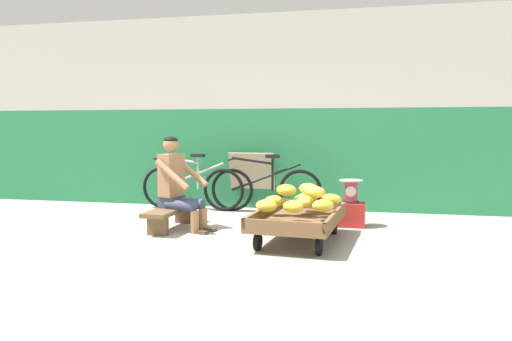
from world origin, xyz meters
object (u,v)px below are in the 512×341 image
Objects in this scene: weighing_scale at (351,191)px; low_bench at (172,213)px; banana_cart at (299,220)px; bicycle_near_left at (192,187)px; vendor_seated at (177,184)px; sign_board at (252,180)px; plastic_crate at (351,214)px; bicycle_far_left at (266,188)px.

low_bench is at bearing -163.75° from weighing_scale.
bicycle_near_left reaches higher than banana_cart.
low_bench is 0.98× the size of vendor_seated.
vendor_seated reaches higher than sign_board.
plastic_crate is at bearing 16.28° from low_bench.
plastic_crate is at bearing -32.76° from bicycle_far_left.
plastic_crate is (2.16, 0.63, -0.05)m from low_bench.
vendor_seated is 0.69× the size of bicycle_near_left.
bicycle_near_left reaches higher than weighing_scale.
sign_board reaches higher than plastic_crate.
plastic_crate is 2.54m from bicycle_near_left.
vendor_seated is 1.86m from sign_board.
bicycle_near_left is 1.14m from bicycle_far_left.
bicycle_near_left is 1.91× the size of sign_board.
sign_board is at bearing 115.23° from banana_cart.
sign_board is at bearing 131.33° from bicycle_far_left.
banana_cart is 4.20× the size of plastic_crate.
weighing_scale is at bearing -36.15° from sign_board.
plastic_crate is 0.22× the size of bicycle_far_left.
sign_board is at bearing 143.88° from plastic_crate.
banana_cart is 2.34m from sign_board.
vendor_seated is 1.31× the size of sign_board.
low_bench is 1.44m from bicycle_near_left.
vendor_seated is at bearing -107.13° from sign_board.
vendor_seated reaches higher than banana_cart.
banana_cart is 1.36× the size of low_bench.
bicycle_near_left reaches higher than low_bench.
banana_cart is at bearing -118.20° from plastic_crate.
sign_board is at bearing 70.15° from low_bench.
plastic_crate is 1.20× the size of weighing_scale.
banana_cart is at bearing -12.54° from vendor_seated.
banana_cart is 0.91× the size of bicycle_near_left.
bicycle_near_left is at bearing 102.85° from vendor_seated.
sign_board is (0.63, 1.75, 0.23)m from low_bench.
low_bench is at bearing -109.85° from sign_board.
low_bench is 0.67× the size of bicycle_far_left.
weighing_scale is 0.18× the size of bicycle_far_left.
bicycle_far_left reaches higher than plastic_crate.
bicycle_far_left is (1.14, 0.03, 0.00)m from bicycle_near_left.
sign_board is (0.87, 0.33, 0.08)m from bicycle_near_left.
low_bench is 0.67× the size of bicycle_near_left.
vendor_seated is 1.69m from bicycle_far_left.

